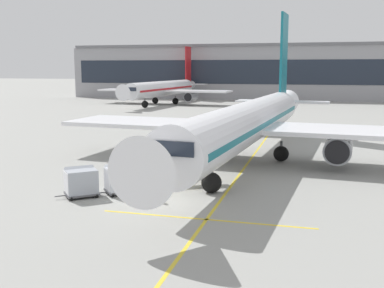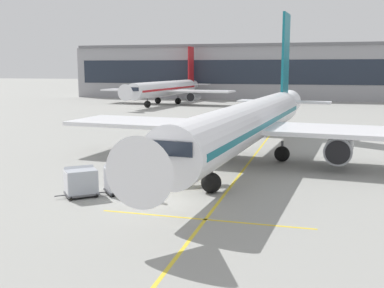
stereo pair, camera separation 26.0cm
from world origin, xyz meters
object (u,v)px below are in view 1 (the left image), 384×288
object	(u,v)px
baggage_cart_second	(81,181)
ground_crew_marshaller	(151,184)
baggage_cart_lead	(121,178)
ground_crew_by_loader	(136,168)
ground_crew_by_carts	(151,173)
distant_airplane	(164,89)
safety_cone_engine_keepout	(164,160)
parked_airplane	(250,122)
belt_loader	(166,172)

from	to	relation	value
baggage_cart_second	ground_crew_marshaller	xyz separation A→B (m)	(4.61, 0.44, -0.00)
baggage_cart_lead	ground_crew_marshaller	world-z (taller)	baggage_cart_lead
ground_crew_marshaller	baggage_cart_lead	bearing A→B (deg)	158.59
ground_crew_by_loader	ground_crew_by_carts	distance (m)	2.05
baggage_cart_lead	distant_airplane	bearing A→B (deg)	106.26
ground_crew_by_loader	safety_cone_engine_keepout	size ratio (longest dim) A/B	2.33
ground_crew_by_carts	ground_crew_by_loader	bearing A→B (deg)	143.01
parked_airplane	ground_crew_by_loader	size ratio (longest dim) A/B	25.20
baggage_cart_lead	ground_crew_by_loader	xyz separation A→B (m)	(-0.33, 3.39, -0.00)
parked_airplane	ground_crew_by_carts	world-z (taller)	parked_airplane
ground_crew_by_carts	distant_airplane	bearing A→B (deg)	107.68
distant_airplane	belt_loader	bearing A→B (deg)	-71.54
ground_crew_by_loader	baggage_cart_second	bearing A→B (deg)	-110.97
baggage_cart_lead	ground_crew_by_loader	distance (m)	3.41
baggage_cart_lead	ground_crew_by_loader	bearing A→B (deg)	95.48
ground_crew_by_loader	ground_crew_by_carts	size ratio (longest dim) A/B	1.00
belt_loader	distant_airplane	bearing A→B (deg)	108.46
baggage_cart_second	distant_airplane	distance (m)	77.59
ground_crew_marshaller	baggage_cart_second	bearing A→B (deg)	-174.59
ground_crew_by_carts	safety_cone_engine_keepout	bearing A→B (deg)	101.74
baggage_cart_lead	ground_crew_marshaller	size ratio (longest dim) A/B	1.49
baggage_cart_second	distant_airplane	bearing A→B (deg)	104.43
ground_crew_by_carts	ground_crew_marshaller	world-z (taller)	same
belt_loader	ground_crew_by_carts	xyz separation A→B (m)	(-0.78, -0.88, 0.09)
distant_airplane	baggage_cart_lead	bearing A→B (deg)	-73.74
ground_crew_marshaller	safety_cone_engine_keepout	distance (m)	10.78
belt_loader	ground_crew_marshaller	distance (m)	4.01
parked_airplane	belt_loader	bearing A→B (deg)	-115.03
ground_crew_by_carts	distant_airplane	size ratio (longest dim) A/B	0.04
parked_airplane	baggage_cart_second	size ratio (longest dim) A/B	16.94
baggage_cart_lead	parked_airplane	bearing A→B (deg)	62.53
parked_airplane	distant_airplane	world-z (taller)	parked_airplane
safety_cone_engine_keepout	distant_airplane	world-z (taller)	distant_airplane
parked_airplane	ground_crew_marshaller	bearing A→B (deg)	-107.07
baggage_cart_lead	ground_crew_by_carts	world-z (taller)	baggage_cart_lead
belt_loader	baggage_cart_second	bearing A→B (deg)	-133.89
baggage_cart_lead	distant_airplane	xyz separation A→B (m)	(-21.49, 73.70, 2.51)
baggage_cart_lead	ground_crew_by_carts	distance (m)	2.53
ground_crew_marshaller	ground_crew_by_loader	bearing A→B (deg)	122.49
belt_loader	safety_cone_engine_keepout	bearing A→B (deg)	109.70
ground_crew_by_loader	distant_airplane	xyz separation A→B (m)	(-21.16, 70.31, 2.52)
baggage_cart_second	ground_crew_by_carts	distance (m)	4.97
baggage_cart_lead	baggage_cart_second	world-z (taller)	same
baggage_cart_second	safety_cone_engine_keepout	bearing A→B (deg)	79.80
parked_airplane	baggage_cart_second	distance (m)	16.97
belt_loader	ground_crew_by_loader	bearing A→B (deg)	171.61
parked_airplane	safety_cone_engine_keepout	distance (m)	8.30
ground_crew_marshaller	safety_cone_engine_keepout	bearing A→B (deg)	104.25
baggage_cart_second	ground_crew_marshaller	bearing A→B (deg)	5.41
baggage_cart_second	ground_crew_by_loader	xyz separation A→B (m)	(1.83, 4.79, -0.00)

